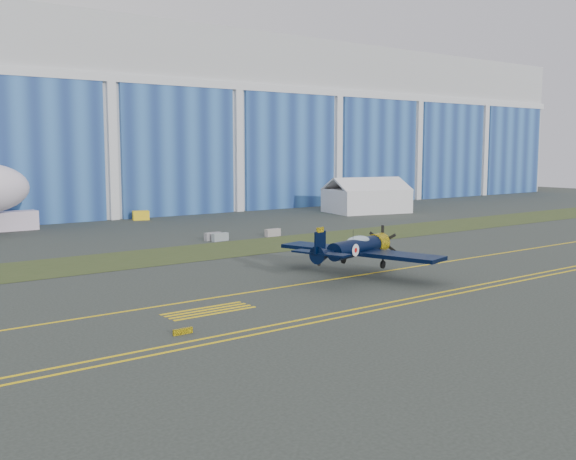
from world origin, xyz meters
TOP-DOWN VIEW (x-y plane):
  - ground at (0.00, 0.00)m, footprint 260.00×260.00m
  - grass_median at (0.00, 14.00)m, footprint 260.00×10.00m
  - hangar at (0.00, 71.79)m, footprint 220.00×45.70m
  - taxiway_centreline at (0.00, -5.00)m, footprint 200.00×0.20m
  - edge_line_near at (0.00, -14.50)m, footprint 80.00×0.20m
  - edge_line_far at (0.00, -13.50)m, footprint 80.00×0.20m
  - hold_short_ladder at (-18.00, -8.10)m, footprint 6.00×2.40m
  - guard_board_left at (-22.00, -12.00)m, footprint 1.20×0.15m
  - warbird at (-2.44, -5.14)m, footprint 15.14×16.86m
  - tent at (37.69, 35.08)m, footprint 14.16×11.62m
  - shipping_container at (-15.56, 44.48)m, footprint 5.71×2.38m
  - tug at (2.92, 46.51)m, footprint 2.64×2.07m
  - barrier_a at (0.12, 19.87)m, footprint 2.05×0.77m
  - barrier_b at (-0.21, 20.92)m, footprint 2.03×0.70m
  - barrier_c at (7.26, 19.54)m, footprint 2.03×0.70m

SIDE VIEW (x-z plane):
  - ground at x=0.00m, z-range 0.00..0.00m
  - taxiway_centreline at x=0.00m, z-range 0.00..0.02m
  - edge_line_near at x=0.00m, z-range 0.00..0.02m
  - edge_line_far at x=0.00m, z-range 0.00..0.02m
  - hold_short_ladder at x=-18.00m, z-range 0.00..0.02m
  - grass_median at x=0.00m, z-range 0.01..0.03m
  - guard_board_left at x=-22.00m, z-range 0.00..0.35m
  - barrier_a at x=0.12m, z-range 0.00..0.90m
  - barrier_b at x=-0.21m, z-range 0.00..0.90m
  - barrier_c at x=7.26m, z-range 0.00..0.90m
  - tug at x=2.92m, z-range 0.00..1.35m
  - shipping_container at x=-15.56m, z-range 0.00..2.46m
  - warbird at x=-2.44m, z-range 0.25..4.48m
  - tent at x=37.69m, z-range 0.00..5.80m
  - hangar at x=0.00m, z-range -0.04..29.96m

